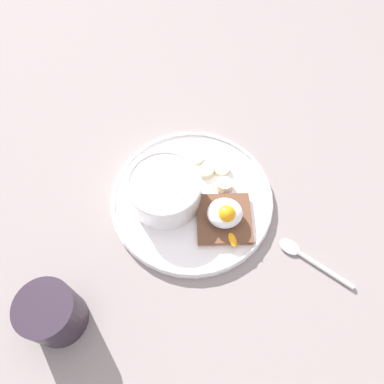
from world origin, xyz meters
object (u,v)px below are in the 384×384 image
at_px(poached_egg, 225,213).
at_px(coffee_mug, 52,313).
at_px(banana_slice_front, 206,170).
at_px(banana_slice_right, 224,185).
at_px(spoon, 306,258).
at_px(banana_slice_left, 222,169).
at_px(oatmeal_bowl, 165,190).
at_px(banana_slice_back, 195,159).
at_px(toast_slice, 224,219).

relative_size(poached_egg, coffee_mug, 0.94).
distance_m(poached_egg, coffee_mug, 0.29).
relative_size(banana_slice_front, banana_slice_right, 1.10).
distance_m(poached_egg, spoon, 0.15).
bearing_deg(banana_slice_left, oatmeal_bowl, 27.76).
distance_m(banana_slice_back, spoon, 0.25).
bearing_deg(oatmeal_bowl, banana_slice_left, -152.24).
xyz_separation_m(toast_slice, banana_slice_right, (-0.01, -0.06, 0.00)).
distance_m(toast_slice, banana_slice_front, 0.10).
height_order(oatmeal_bowl, spoon, oatmeal_bowl).
relative_size(oatmeal_bowl, toast_slice, 1.34).
bearing_deg(spoon, toast_slice, -28.07).
distance_m(banana_slice_front, spoon, 0.22).
xyz_separation_m(oatmeal_bowl, coffee_mug, (0.16, 0.19, 0.00)).
xyz_separation_m(oatmeal_bowl, banana_slice_left, (-0.10, -0.05, -0.02)).
bearing_deg(poached_egg, banana_slice_right, -95.29).
height_order(banana_slice_front, banana_slice_right, banana_slice_right).
xyz_separation_m(oatmeal_bowl, toast_slice, (-0.09, 0.05, -0.02)).
distance_m(banana_slice_left, coffee_mug, 0.35).
xyz_separation_m(poached_egg, banana_slice_left, (-0.00, -0.10, -0.02)).
height_order(banana_slice_front, banana_slice_left, same).
bearing_deg(coffee_mug, poached_egg, -150.55).
distance_m(toast_slice, poached_egg, 0.02).
bearing_deg(spoon, banana_slice_right, -47.31).
bearing_deg(banana_slice_right, banana_slice_back, -50.03).
bearing_deg(toast_slice, spoon, 151.93).
height_order(oatmeal_bowl, poached_egg, oatmeal_bowl).
xyz_separation_m(coffee_mug, spoon, (-0.38, -0.08, -0.04)).
bearing_deg(toast_slice, banana_slice_left, -92.84).
height_order(oatmeal_bowl, banana_slice_front, oatmeal_bowl).
height_order(banana_slice_left, banana_slice_back, banana_slice_back).
xyz_separation_m(banana_slice_back, banana_slice_right, (-0.05, 0.06, 0.00)).
height_order(banana_slice_left, banana_slice_right, banana_slice_right).
relative_size(oatmeal_bowl, coffee_mug, 1.44).
xyz_separation_m(poached_egg, banana_slice_front, (0.02, -0.10, -0.02)).
relative_size(banana_slice_back, coffee_mug, 0.51).
bearing_deg(banana_slice_front, poached_egg, 103.54).
distance_m(banana_slice_right, spoon, 0.18).
xyz_separation_m(banana_slice_left, spoon, (-0.12, 0.17, -0.01)).
bearing_deg(banana_slice_back, coffee_mug, 51.58).
xyz_separation_m(poached_egg, banana_slice_back, (0.04, -0.12, -0.02)).
bearing_deg(banana_slice_right, toast_slice, 84.23).
relative_size(toast_slice, banana_slice_front, 2.45).
distance_m(banana_slice_right, coffee_mug, 0.33).
relative_size(oatmeal_bowl, poached_egg, 1.53).
height_order(toast_slice, coffee_mug, coffee_mug).
relative_size(poached_egg, banana_slice_right, 2.36).
distance_m(oatmeal_bowl, coffee_mug, 0.25).
distance_m(banana_slice_front, coffee_mug, 0.33).
relative_size(banana_slice_left, banana_slice_right, 1.20).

